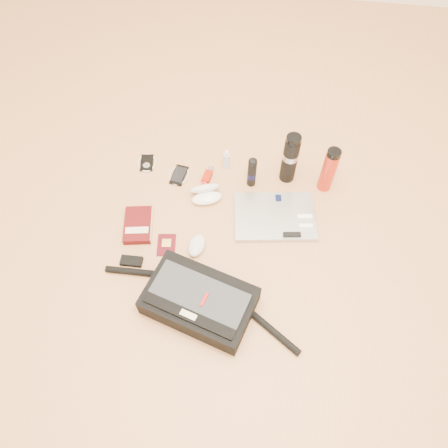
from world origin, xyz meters
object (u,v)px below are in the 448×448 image
Objects in this scene: laptop at (275,217)px; book at (138,225)px; thermos_black at (290,158)px; thermos_red at (329,170)px; messenger_bag at (199,301)px.

laptop is 1.98× the size of book.
thermos_black is (0.04, 0.25, 0.13)m from laptop.
thermos_red is (0.22, 0.21, 0.11)m from laptop.
messenger_bag reaches higher than book.
messenger_bag is 2.10× the size of laptop.
book is 0.72× the size of thermos_black.
thermos_black is at bearing 20.45° from book.
laptop is at bearing -98.68° from thermos_black.
thermos_black is 1.11× the size of thermos_red.
laptop is at bearing 76.10° from messenger_bag.
thermos_black reaches higher than messenger_bag.
laptop is at bearing -135.54° from thermos_red.
thermos_red is (0.49, 0.68, 0.07)m from messenger_bag.
laptop is at bearing 2.37° from book.
thermos_black reaches higher than laptop.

